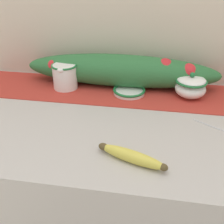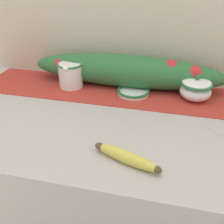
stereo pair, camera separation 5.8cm
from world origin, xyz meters
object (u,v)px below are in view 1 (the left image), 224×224
Objects in this scene: sugar_bowl at (191,86)px; banana at (132,156)px; small_dish at (129,91)px; cream_pitcher at (65,75)px.

sugar_bowl reaches higher than banana.
small_dish is (-0.24, -0.01, -0.03)m from sugar_bowl.
cream_pitcher reaches higher than sugar_bowl.
small_dish is 0.43m from banana.
sugar_bowl is 0.92× the size of small_dish.
small_dish is (0.27, -0.01, -0.05)m from cream_pitcher.
sugar_bowl is 0.47m from banana.
cream_pitcher is 0.94× the size of small_dish.
cream_pitcher is at bearing 179.86° from sugar_bowl.
sugar_bowl is at bearing -0.14° from cream_pitcher.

